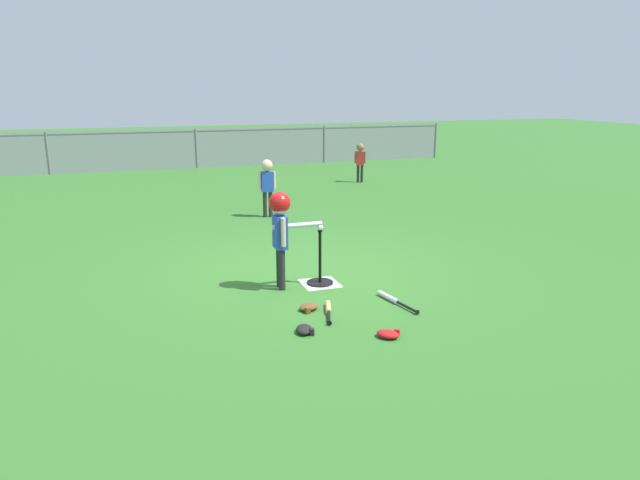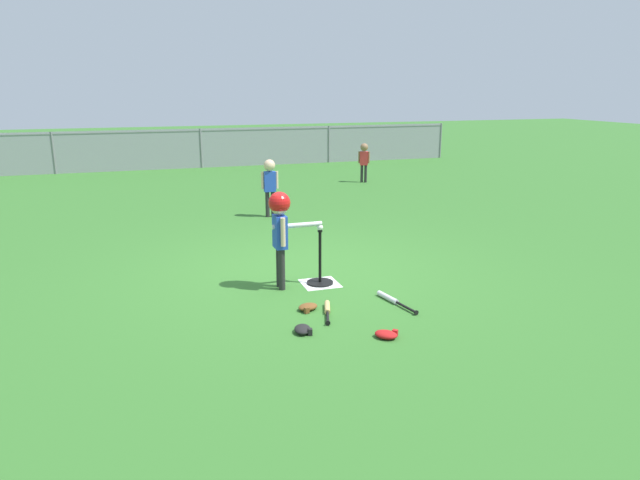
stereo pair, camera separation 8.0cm
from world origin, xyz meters
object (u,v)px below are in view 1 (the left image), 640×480
glove_by_plate (305,329)px  spare_bat_silver (392,299)px  glove_tossed_aside (388,334)px  batter_child (281,220)px  glove_near_bats (309,307)px  batting_tee (320,275)px  spare_bat_wood (328,309)px  fielder_near_right (360,157)px  fielder_near_left (267,180)px  baseball_on_tee (320,227)px

glove_by_plate → spare_bat_silver: bearing=22.2°
spare_bat_silver → glove_tossed_aside: glove_tossed_aside is taller
batter_child → glove_by_plate: bearing=-95.7°
batter_child → glove_near_bats: (0.09, -0.77, -0.79)m
batting_tee → spare_bat_wood: batting_tee is taller
fielder_near_right → batting_tee: bearing=-116.5°
batter_child → fielder_near_left: bearing=78.4°
spare_bat_wood → fielder_near_right: bearing=64.9°
batter_child → fielder_near_right: bearing=60.5°
baseball_on_tee → spare_bat_silver: 1.21m
glove_by_plate → glove_near_bats: size_ratio=0.97×
fielder_near_left → glove_tossed_aside: size_ratio=3.93×
glove_near_bats → glove_tossed_aside: (0.50, -0.91, 0.00)m
glove_by_plate → glove_near_bats: (0.22, 0.54, 0.00)m
baseball_on_tee → fielder_near_right: bearing=63.5°
batting_tee → spare_bat_silver: 1.01m
spare_bat_wood → glove_by_plate: bearing=-133.4°
fielder_near_left → spare_bat_wood: fielder_near_left is taller
glove_near_bats → batter_child: bearing=96.6°
fielder_near_right → spare_bat_wood: (-3.68, -7.87, -0.60)m
glove_tossed_aside → glove_by_plate: bearing=153.2°
spare_bat_wood → batting_tee: bearing=76.5°
spare_bat_silver → glove_by_plate: bearing=-157.8°
batting_tee → spare_bat_silver: batting_tee is taller
batter_child → glove_by_plate: 1.54m
spare_bat_silver → glove_by_plate: size_ratio=2.74×
batting_tee → glove_by_plate: size_ratio=2.66×
spare_bat_silver → glove_near_bats: bearing=176.1°
spare_bat_silver → glove_tossed_aside: 0.96m
spare_bat_silver → batting_tee: bearing=123.7°
batter_child → spare_bat_wood: 1.23m
fielder_near_right → fielder_near_left: size_ratio=0.92×
glove_by_plate → fielder_near_right: bearing=63.8°
fielder_near_left → glove_by_plate: (-0.92, -5.16, -0.65)m
fielder_near_left → spare_bat_wood: (-0.52, -4.73, -0.65)m
spare_bat_wood → glove_near_bats: 0.22m
batting_tee → fielder_near_right: (3.47, 6.97, 0.52)m
baseball_on_tee → glove_tossed_aside: (0.11, -1.68, -0.67)m
spare_bat_silver → glove_near_bats: (-0.95, 0.06, 0.01)m
fielder_near_right → glove_tossed_aside: size_ratio=3.63×
glove_by_plate → spare_bat_wood: bearing=46.6°
batting_tee → fielder_near_left: (0.31, 3.84, 0.57)m
baseball_on_tee → fielder_near_right: 7.79m
baseball_on_tee → fielder_near_left: fielder_near_left is taller
baseball_on_tee → glove_by_plate: bearing=-115.0°
batter_child → glove_near_bats: batter_child is taller
fielder_near_right → baseball_on_tee: bearing=-116.5°
batter_child → fielder_near_left: size_ratio=1.10×
batter_child → glove_tossed_aside: size_ratio=4.32×
batting_tee → spare_bat_wood: size_ratio=1.20×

